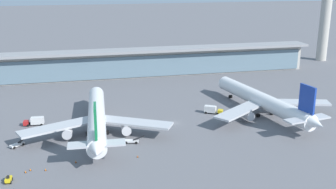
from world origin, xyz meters
name	(u,v)px	position (x,y,z in m)	size (l,w,h in m)	color
ground_plane	(174,123)	(0.00, 0.00, 0.00)	(1200.00, 1200.00, 0.00)	slate
airliner_left_stand	(97,118)	(-28.64, -3.68, 5.68)	(52.04, 67.77, 18.04)	white
airliner_centre_stand	(263,101)	(36.52, 1.49, 5.68)	(51.34, 67.51, 18.04)	white
service_truck_near_nose_yellow	(8,179)	(-54.17, -33.96, 0.87)	(1.88, 2.96, 2.05)	yellow
service_truck_under_wing_white	(132,141)	(-17.97, -15.08, 0.81)	(6.93, 2.93, 2.70)	silver
service_truck_mid_apron_white	(18,144)	(-54.58, -9.54, 0.81)	(5.97, 5.55, 2.70)	silver
service_truck_on_taxiway_yellow	(212,110)	(17.44, 7.15, 1.69)	(7.42, 5.78, 3.10)	yellow
service_truck_at_far_stand_red	(35,121)	(-50.40, 9.30, 1.69)	(7.44, 2.80, 3.10)	#B21E1E
terminal_building	(141,62)	(0.00, 73.84, 7.87)	(188.32, 12.80, 15.20)	#B2ADA3
control_tower	(326,7)	(119.25, 90.54, 33.62)	(12.00, 12.00, 61.42)	#B2ADA3
safety_cone_alpha	(138,156)	(-17.87, -26.38, 0.32)	(0.62, 0.62, 0.70)	orange
safety_cone_bravo	(30,170)	(-49.10, -28.17, 0.32)	(0.62, 0.62, 0.70)	orange
safety_cone_charlie	(76,162)	(-36.37, -25.85, 0.32)	(0.62, 0.62, 0.70)	orange
safety_cone_delta	(46,170)	(-44.87, -29.12, 0.32)	(0.62, 0.62, 0.70)	orange
safety_cone_echo	(25,172)	(-50.31, -29.19, 0.32)	(0.62, 0.62, 0.70)	orange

